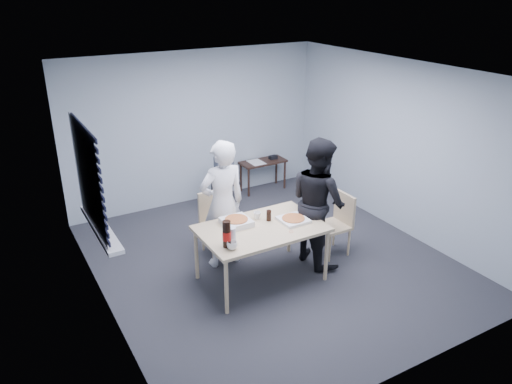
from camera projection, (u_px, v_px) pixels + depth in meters
room at (92, 186)px, 5.73m from camera, size 5.00×5.00×5.00m
dining_table at (261, 231)px, 6.29m from camera, size 1.56×0.99×0.76m
chair_far at (216, 218)px, 7.07m from camera, size 0.42×0.42×0.89m
chair_right at (338, 220)px, 7.02m from camera, size 0.42×0.42×0.89m
person_white at (223, 204)px, 6.59m from camera, size 0.65×0.42×1.77m
person_black at (318, 201)px, 6.68m from camera, size 0.47×0.86×1.77m
side_table at (263, 165)px, 9.16m from camera, size 0.85×0.38×0.57m
stool at (225, 187)px, 8.32m from camera, size 0.40×0.40×0.55m
backpack at (224, 169)px, 8.19m from camera, size 0.30×0.22×0.42m
pizza_box_a at (236, 222)px, 6.31m from camera, size 0.35×0.35×0.09m
pizza_box_b at (293, 219)px, 6.41m from camera, size 0.35×0.35×0.05m
mug_a at (232, 245)px, 5.73m from camera, size 0.17×0.17×0.10m
mug_b at (257, 215)px, 6.47m from camera, size 0.10×0.10×0.09m
cola_glass at (269, 216)px, 6.41m from camera, size 0.08×0.08×0.14m
soda_bottle at (227, 235)px, 5.75m from camera, size 0.10×0.10×0.33m
plastic_cups at (232, 236)px, 5.84m from camera, size 0.10×0.10×0.21m
rubber_band at (291, 232)px, 6.15m from camera, size 0.06×0.06×0.00m
papers at (256, 162)px, 9.05m from camera, size 0.29×0.37×0.01m
black_box at (273, 157)px, 9.23m from camera, size 0.16×0.13×0.06m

